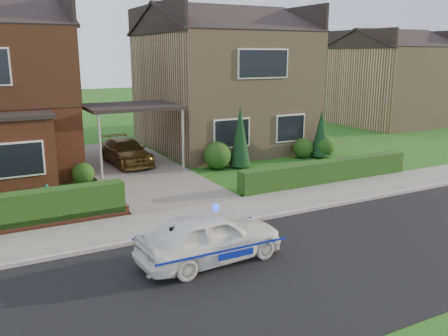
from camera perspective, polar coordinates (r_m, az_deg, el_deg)
ground at (r=11.16m, az=6.65°, el=-12.19°), size 120.00×120.00×0.00m
road at (r=11.16m, az=6.65°, el=-12.19°), size 60.00×6.00×0.02m
kerb at (r=13.55m, az=-0.67°, el=-7.05°), size 60.00×0.16×0.12m
sidewalk at (r=14.44m, az=-2.58°, el=-5.78°), size 60.00×2.00×0.10m
driveway at (r=20.65m, az=-10.78°, el=-0.01°), size 3.80×12.00×0.12m
house_right at (r=25.09m, az=-0.29°, el=10.93°), size 7.50×8.06×7.25m
carport_link at (r=20.16m, az=-11.07°, el=7.15°), size 3.80×3.00×2.77m
hedge_right at (r=18.49m, az=12.19°, el=-1.87°), size 7.50×0.55×0.80m
shrub_left_mid at (r=18.12m, az=-21.40°, el=-0.68°), size 1.32×1.32×1.32m
shrub_left_near at (r=18.68m, az=-16.59°, el=-0.64°), size 0.84×0.84×0.84m
shrub_right_near at (r=20.24m, az=-0.81°, el=1.52°), size 1.20×1.20×1.20m
shrub_right_mid at (r=22.75m, az=9.46°, el=2.39°), size 0.96×0.96×0.96m
shrub_right_far at (r=23.13m, az=11.90°, el=2.61°), size 1.08×1.08×1.08m
conifer_a at (r=20.39m, az=1.95°, el=3.62°), size 0.90×0.90×2.60m
conifer_b at (r=22.90m, az=11.58°, el=3.95°), size 0.90×0.90×2.20m
neighbour_right at (r=35.45m, az=19.20°, el=9.26°), size 6.50×7.00×5.20m
police_car at (r=11.32m, az=-1.70°, el=-8.37°), size 3.26×3.65×1.37m
driveway_car at (r=21.19m, az=-11.70°, el=1.94°), size 1.70×3.76×1.07m
potted_plant_a at (r=16.31m, az=-20.46°, el=-3.21°), size 0.39×0.28×0.72m
potted_plant_b at (r=15.04m, az=-20.94°, el=-4.39°), size 0.59×0.57×0.85m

